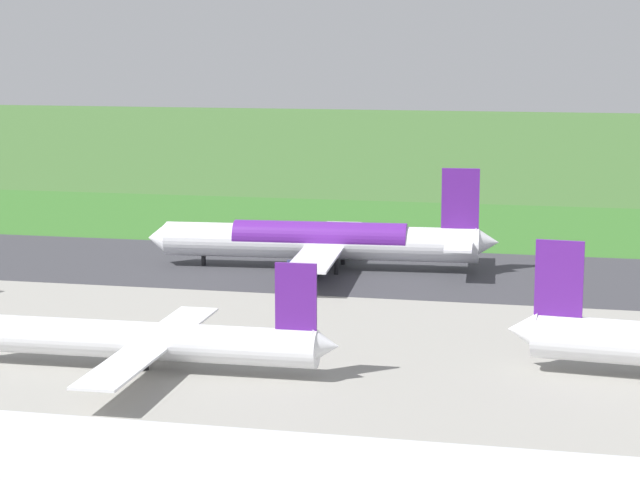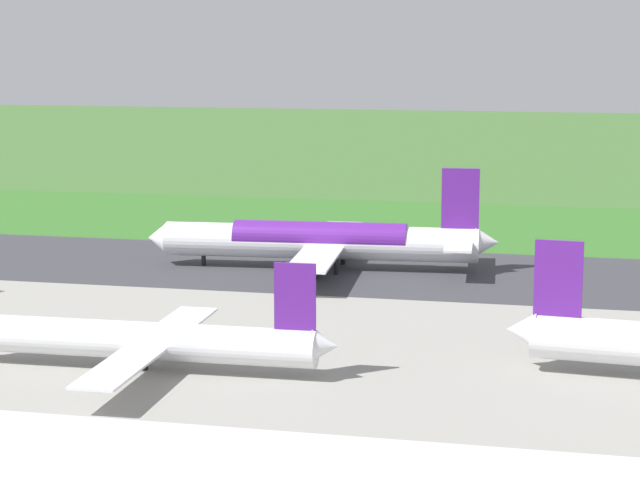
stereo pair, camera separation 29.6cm
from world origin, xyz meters
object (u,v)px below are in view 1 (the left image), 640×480
object	(u,v)px
airliner_main	(322,241)
no_stopping_sign	(443,226)
airliner_parked_mid	(147,340)
traffic_cone_orange	(416,228)

from	to	relation	value
airliner_main	no_stopping_sign	bearing A→B (deg)	-111.94
airliner_main	airliner_parked_mid	world-z (taller)	airliner_main
airliner_main	no_stopping_sign	world-z (taller)	airliner_main
airliner_main	airliner_parked_mid	xyz separation A→B (m)	(6.04, 58.60, -1.01)
airliner_main	no_stopping_sign	size ratio (longest dim) A/B	20.06
traffic_cone_orange	airliner_main	bearing A→B (deg)	78.05
airliner_main	no_stopping_sign	distance (m)	38.37
no_stopping_sign	traffic_cone_orange	bearing A→B (deg)	-42.82
airliner_parked_mid	traffic_cone_orange	bearing A→B (deg)	-98.40
airliner_parked_mid	traffic_cone_orange	world-z (taller)	airliner_parked_mid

